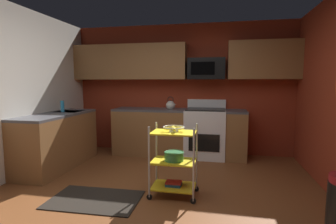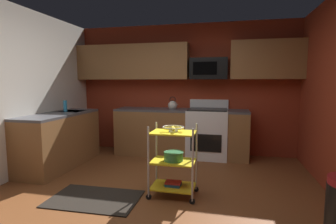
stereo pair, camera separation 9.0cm
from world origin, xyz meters
name	(u,v)px [view 1 (the left image)]	position (x,y,z in m)	size (l,w,h in m)	color
floor	(150,204)	(0.00, 0.00, -0.02)	(4.40, 4.80, 0.04)	brown
wall_back	(181,89)	(0.00, 2.43, 1.30)	(4.52, 0.06, 2.60)	maroon
counter_run	(135,135)	(-0.75, 1.66, 0.46)	(3.49, 2.24, 0.92)	brown
oven_range	(205,133)	(0.52, 2.10, 0.48)	(0.76, 0.65, 1.10)	white
upper_cabinets	(174,61)	(-0.12, 2.23, 1.85)	(4.40, 0.33, 0.70)	brown
microwave	(207,69)	(0.52, 2.21, 1.70)	(0.70, 0.39, 0.40)	black
rolling_cart	(174,161)	(0.24, 0.24, 0.45)	(0.61, 0.39, 0.91)	silver
fruit_bowl	(174,128)	(0.24, 0.24, 0.88)	(0.27, 0.27, 0.07)	silver
mixing_bowl_large	(174,156)	(0.25, 0.24, 0.52)	(0.25, 0.25, 0.11)	#387F4C
book_stack	(174,184)	(0.24, 0.24, 0.16)	(0.20, 0.15, 0.06)	#1E4C8C
kettle	(171,105)	(-0.16, 2.10, 1.00)	(0.21, 0.18, 0.26)	beige
dish_soap_bottle	(62,106)	(-1.95, 1.23, 1.02)	(0.06, 0.06, 0.20)	#2D8CBF
floor_rug	(95,199)	(-0.69, -0.08, 0.01)	(1.10, 0.70, 0.01)	black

